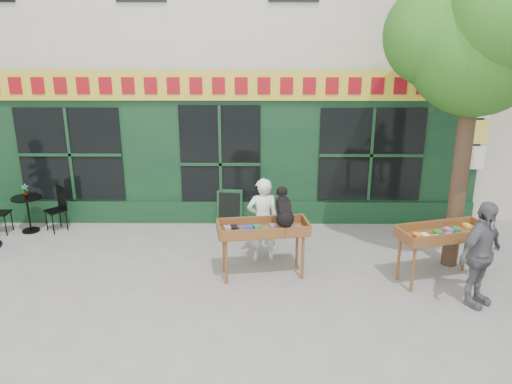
% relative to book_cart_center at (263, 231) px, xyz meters
% --- Properties ---
extents(ground, '(80.00, 80.00, 0.00)m').
position_rel_book_cart_center_xyz_m(ground, '(-0.90, 0.18, -0.82)').
color(ground, slate).
rests_on(ground, ground).
extents(street_tree, '(3.05, 2.90, 5.60)m').
position_rel_book_cart_center_xyz_m(street_tree, '(3.44, 0.54, 3.29)').
color(street_tree, '#382619').
rests_on(street_tree, ground).
extents(book_cart_center, '(1.58, 0.84, 0.99)m').
position_rel_book_cart_center_xyz_m(book_cart_center, '(0.00, 0.00, 0.00)').
color(book_cart_center, brown).
rests_on(book_cart_center, ground).
extents(dog, '(0.43, 0.64, 0.60)m').
position_rel_book_cart_center_xyz_m(dog, '(0.35, -0.05, 0.47)').
color(dog, black).
rests_on(dog, book_cart_center).
extents(woman, '(0.62, 0.46, 1.57)m').
position_rel_book_cart_center_xyz_m(woman, '(0.00, 0.65, -0.04)').
color(woman, white).
rests_on(woman, ground).
extents(book_cart_right, '(1.61, 1.00, 0.99)m').
position_rel_book_cart_center_xyz_m(book_cart_right, '(2.98, -0.18, 0.00)').
color(book_cart_right, brown).
rests_on(book_cart_right, ground).
extents(man_right, '(1.04, 0.91, 1.68)m').
position_rel_book_cart_center_xyz_m(man_right, '(3.28, -0.93, 0.02)').
color(man_right, '#57575C').
rests_on(man_right, ground).
extents(bistro_table, '(0.60, 0.60, 0.76)m').
position_rel_book_cart_center_xyz_m(bistro_table, '(-4.92, 1.96, -0.28)').
color(bistro_table, black).
rests_on(bistro_table, ground).
extents(bistro_chair_right, '(0.51, 0.51, 0.95)m').
position_rel_book_cart_center_xyz_m(bistro_chair_right, '(-4.31, 2.08, -0.26)').
color(bistro_chair_right, black).
rests_on(bistro_chair_right, ground).
extents(potted_plant, '(0.17, 0.14, 0.28)m').
position_rel_book_cart_center_xyz_m(potted_plant, '(-4.92, 1.96, 0.08)').
color(potted_plant, gray).
rests_on(potted_plant, bistro_table).
extents(chalkboard, '(0.58, 0.25, 0.79)m').
position_rel_book_cart_center_xyz_m(chalkboard, '(-0.71, 2.37, -0.42)').
color(chalkboard, black).
rests_on(chalkboard, ground).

